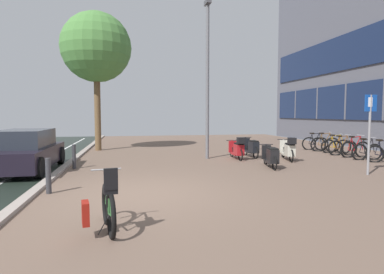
# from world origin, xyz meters

# --- Properties ---
(ground) EXTENTS (21.00, 40.00, 0.13)m
(ground) POSITION_xyz_m (1.43, 0.00, -0.02)
(ground) COLOR black
(bicycle_foreground) EXTENTS (0.58, 1.36, 1.08)m
(bicycle_foreground) POSITION_xyz_m (-0.57, -2.28, 0.39)
(bicycle_foreground) COLOR black
(bicycle_foreground) RESTS_ON ground
(bicycle_rack_00) EXTENTS (1.28, 0.53, 0.96)m
(bicycle_rack_00) POSITION_xyz_m (9.28, 3.04, 0.34)
(bicycle_rack_00) COLOR black
(bicycle_rack_00) RESTS_ON ground
(bicycle_rack_01) EXTENTS (1.31, 0.48, 0.95)m
(bicycle_rack_01) POSITION_xyz_m (9.17, 3.76, 0.33)
(bicycle_rack_01) COLOR black
(bicycle_rack_01) RESTS_ON ground
(bicycle_rack_02) EXTENTS (1.39, 0.48, 0.99)m
(bicycle_rack_02) POSITION_xyz_m (9.22, 4.49, 0.35)
(bicycle_rack_02) COLOR black
(bicycle_rack_02) RESTS_ON ground
(bicycle_rack_03) EXTENTS (1.32, 0.48, 0.97)m
(bicycle_rack_03) POSITION_xyz_m (9.14, 5.22, 0.34)
(bicycle_rack_03) COLOR black
(bicycle_rack_03) RESTS_ON ground
(bicycle_rack_04) EXTENTS (1.26, 0.61, 0.96)m
(bicycle_rack_04) POSITION_xyz_m (9.33, 5.95, 0.34)
(bicycle_rack_04) COLOR black
(bicycle_rack_04) RESTS_ON ground
(bicycle_rack_05) EXTENTS (1.31, 0.62, 1.01)m
(bicycle_rack_05) POSITION_xyz_m (9.25, 6.68, 0.35)
(bicycle_rack_05) COLOR black
(bicycle_rack_05) RESTS_ON ground
(bicycle_rack_06) EXTENTS (1.24, 0.58, 0.96)m
(bicycle_rack_06) POSITION_xyz_m (9.17, 7.41, 0.34)
(bicycle_rack_06) COLOR black
(bicycle_rack_06) RESTS_ON ground
(scooter_near) EXTENTS (0.63, 1.74, 0.78)m
(scooter_near) POSITION_xyz_m (4.55, 2.72, 0.39)
(scooter_near) COLOR black
(scooter_near) RESTS_ON ground
(scooter_mid) EXTENTS (0.75, 1.84, 0.97)m
(scooter_mid) POSITION_xyz_m (5.98, 4.19, 0.44)
(scooter_mid) COLOR black
(scooter_mid) RESTS_ON ground
(scooter_far) EXTENTS (0.52, 1.72, 0.85)m
(scooter_far) POSITION_xyz_m (4.91, 5.42, 0.40)
(scooter_far) COLOR black
(scooter_far) RESTS_ON ground
(scooter_extra) EXTENTS (0.52, 1.71, 0.95)m
(scooter_extra) POSITION_xyz_m (4.10, 4.89, 0.43)
(scooter_extra) COLOR black
(scooter_extra) RESTS_ON ground
(parked_car_near) EXTENTS (1.78, 3.95, 1.34)m
(parked_car_near) POSITION_xyz_m (-3.54, 3.76, 0.64)
(parked_car_near) COLOR black
(parked_car_near) RESTS_ON ground
(parking_sign) EXTENTS (0.40, 0.07, 2.42)m
(parking_sign) POSITION_xyz_m (6.88, 0.98, 1.50)
(parking_sign) COLOR gray
(parking_sign) RESTS_ON ground
(lamp_post) EXTENTS (0.20, 0.52, 6.42)m
(lamp_post) POSITION_xyz_m (2.95, 5.39, 3.53)
(lamp_post) COLOR slate
(lamp_post) RESTS_ON ground
(street_tree) EXTENTS (3.46, 3.46, 6.90)m
(street_tree) POSITION_xyz_m (-1.78, 9.37, 5.14)
(street_tree) COLOR brown
(street_tree) RESTS_ON ground
(bollard_near) EXTENTS (0.12, 0.12, 0.83)m
(bollard_near) POSITION_xyz_m (-2.05, 0.40, 0.41)
(bollard_near) COLOR #38383D
(bollard_near) RESTS_ON ground
(bollard_far) EXTENTS (0.12, 0.12, 0.82)m
(bollard_far) POSITION_xyz_m (-2.05, 3.86, 0.41)
(bollard_far) COLOR #38383D
(bollard_far) RESTS_ON ground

